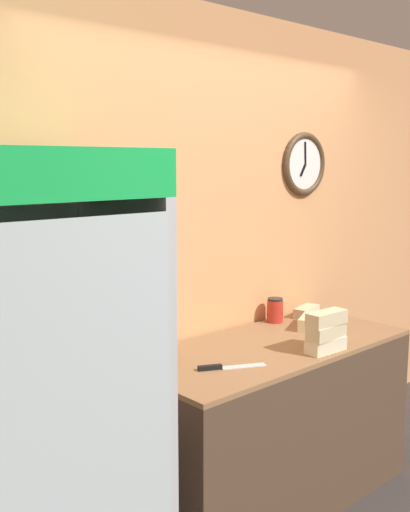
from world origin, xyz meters
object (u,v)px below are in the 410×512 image
Objects in this scene: beverage_cooler at (38,370)px; sandwich_flat_left at (306,311)px; sandwich_stack_bottom at (326,345)px; condiment_jar at (275,310)px; sandwich_flat_right at (310,322)px; chefs_knife at (222,367)px; sandwich_stack_middle at (326,332)px; napkin_dispenser at (137,351)px; sandwich_stack_top at (327,318)px.

beverage_cooler is 1.94m from sandwich_flat_left.
sandwich_stack_bottom is 1.60× the size of condiment_jar.
sandwich_flat_right reaches higher than chefs_knife.
napkin_dispenser is (-0.83, 0.51, -0.05)m from sandwich_stack_middle.
sandwich_flat_right is at bearing -75.85° from condiment_jar.
sandwich_stack_top is (0.00, 0.00, 0.07)m from sandwich_stack_middle.
sandwich_stack_middle reaches higher than sandwich_stack_bottom.
beverage_cooler reaches higher than chefs_knife.
beverage_cooler is at bearing 169.07° from chefs_knife.
condiment_jar is at bearing 66.42° from sandwich_stack_middle.
beverage_cooler reaches higher than sandwich_stack_middle.
sandwich_flat_left is at bearing 46.12° from sandwich_stack_bottom.
condiment_jar is (0.82, 0.39, 0.07)m from chefs_knife.
sandwich_flat_left is at bearing 0.51° from napkin_dispenser.
sandwich_stack_bottom reaches higher than sandwich_flat_left.
sandwich_stack_bottom is 0.07m from sandwich_stack_middle.
sandwich_flat_right is at bearing 10.81° from chefs_knife.
sandwich_stack_top reaches higher than napkin_dispenser.
sandwich_stack_top is 0.74m from sandwich_flat_left.
sandwich_stack_top is at bearing -133.88° from sandwich_flat_left.
sandwich_stack_middle is at bearing -13.32° from beverage_cooler.
condiment_jar is (-0.26, 0.04, 0.04)m from sandwich_flat_left.
sandwich_stack_bottom is at bearing 0.00° from sandwich_stack_top.
sandwich_stack_bottom reaches higher than chefs_knife.
sandwich_flat_right reaches higher than sandwich_stack_bottom.
beverage_cooler is at bearing -174.63° from sandwich_flat_left.
beverage_cooler is 8.03× the size of sandwich_stack_top.
beverage_cooler is 7.99× the size of sandwich_stack_bottom.
sandwich_flat_right is at bearing 48.49° from sandwich_stack_top.
napkin_dispenser is (-1.08, -0.05, -0.01)m from condiment_jar.
condiment_jar is at bearing 2.86° from napkin_dispenser.
sandwich_stack_top is at bearing -113.58° from condiment_jar.
sandwich_stack_middle reaches higher than sandwich_flat_left.
beverage_cooler is 15.97× the size of napkin_dispenser.
condiment_jar is at bearing 104.15° from sandwich_flat_right.
sandwich_flat_left is at bearing 42.10° from sandwich_flat_right.
sandwich_stack_middle is 0.07m from sandwich_stack_top.
napkin_dispenser reaches higher than sandwich_stack_bottom.
sandwich_stack_bottom is 0.14m from sandwich_stack_top.
beverage_cooler is at bearing -172.41° from condiment_jar.
sandwich_flat_right is at bearing 48.49° from sandwich_stack_middle.
sandwich_flat_left is 0.26m from condiment_jar.
sandwich_stack_top is 0.62m from condiment_jar.
sandwich_flat_left is 0.73× the size of chefs_knife.
napkin_dispenser is (-1.13, 0.17, 0.02)m from sandwich_flat_right.
chefs_knife is 0.43m from napkin_dispenser.
chefs_knife is at bearing 163.19° from sandwich_stack_bottom.
sandwich_flat_left reaches higher than chefs_knife.
napkin_dispenser reaches higher than sandwich_flat_right.
sandwich_flat_left is (0.50, 0.52, -0.00)m from sandwich_stack_bottom.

